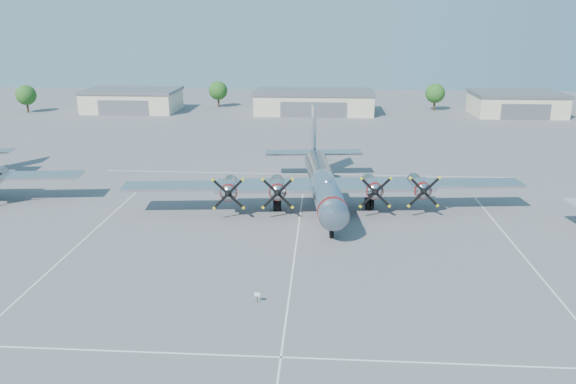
# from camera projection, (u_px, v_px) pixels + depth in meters

# --- Properties ---
(ground) EXTENTS (260.00, 260.00, 0.00)m
(ground) POSITION_uv_depth(u_px,v_px,m) (297.00, 237.00, 58.76)
(ground) COLOR #57575A
(ground) RESTS_ON ground
(parking_lines) EXTENTS (60.00, 50.08, 0.01)m
(parking_lines) POSITION_uv_depth(u_px,v_px,m) (296.00, 243.00, 57.09)
(parking_lines) COLOR silver
(parking_lines) RESTS_ON ground
(hangar_west) EXTENTS (22.60, 14.60, 5.40)m
(hangar_west) POSITION_uv_depth(u_px,v_px,m) (133.00, 100.00, 138.95)
(hangar_west) COLOR #BCB095
(hangar_west) RESTS_ON ground
(hangar_center) EXTENTS (28.60, 14.60, 5.40)m
(hangar_center) POSITION_uv_depth(u_px,v_px,m) (314.00, 102.00, 136.13)
(hangar_center) COLOR #BCB095
(hangar_center) RESTS_ON ground
(hangar_east) EXTENTS (20.60, 14.60, 5.40)m
(hangar_east) POSITION_uv_depth(u_px,v_px,m) (516.00, 104.00, 133.12)
(hangar_east) COLOR #BCB095
(hangar_east) RESTS_ON ground
(tree_far_west) EXTENTS (4.80, 4.80, 6.64)m
(tree_far_west) POSITION_uv_depth(u_px,v_px,m) (26.00, 95.00, 136.30)
(tree_far_west) COLOR #382619
(tree_far_west) RESTS_ON ground
(tree_west) EXTENTS (4.80, 4.80, 6.64)m
(tree_west) POSITION_uv_depth(u_px,v_px,m) (218.00, 91.00, 144.92)
(tree_west) COLOR #382619
(tree_west) RESTS_ON ground
(tree_east) EXTENTS (4.80, 4.80, 6.64)m
(tree_east) POSITION_uv_depth(u_px,v_px,m) (435.00, 93.00, 139.56)
(tree_east) COLOR #382619
(tree_east) RESTS_ON ground
(main_bomber_b29) EXTENTS (49.76, 36.52, 10.35)m
(main_bomber_b29) POSITION_uv_depth(u_px,v_px,m) (322.00, 205.00, 69.01)
(main_bomber_b29) COLOR silver
(main_bomber_b29) RESTS_ON ground
(info_placard) EXTENTS (0.48, 0.15, 0.92)m
(info_placard) POSITION_uv_depth(u_px,v_px,m) (257.00, 296.00, 44.86)
(info_placard) COLOR black
(info_placard) RESTS_ON ground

